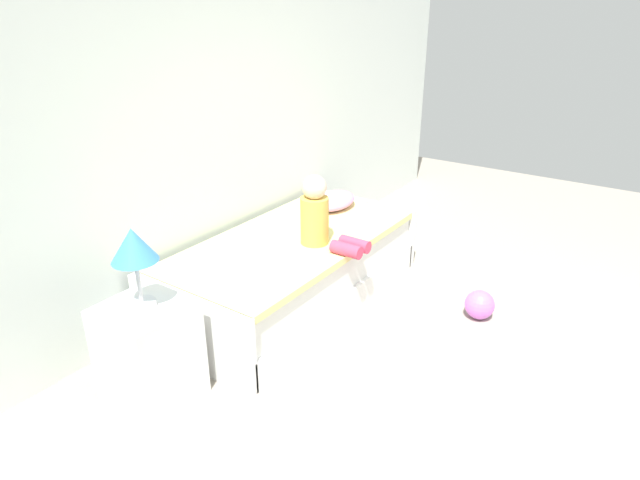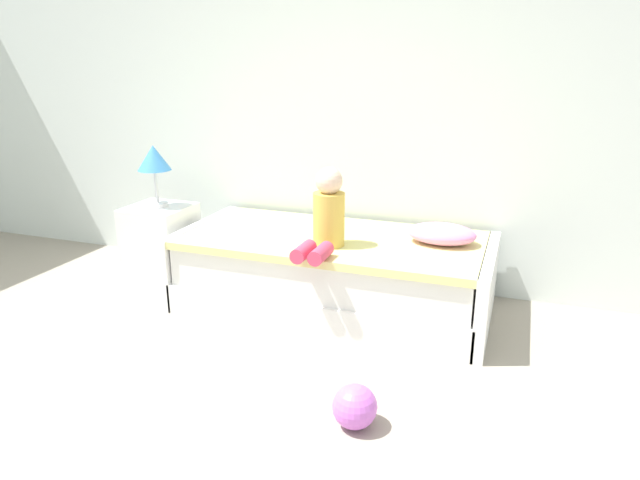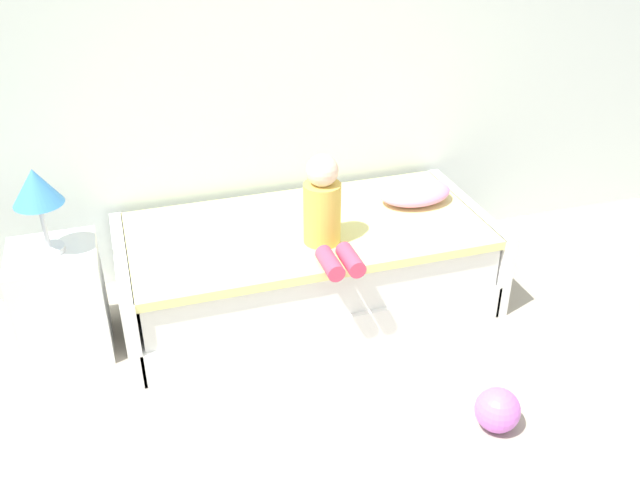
{
  "view_description": "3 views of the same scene",
  "coord_description": "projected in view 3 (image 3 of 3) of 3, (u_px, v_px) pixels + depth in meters",
  "views": [
    {
      "loc": [
        -2.59,
        -0.24,
        2.09
      ],
      "look_at": [
        0.27,
        1.75,
        0.55
      ],
      "focal_mm": 30.49,
      "sensor_mm": 36.0,
      "label": 1
    },
    {
      "loc": [
        1.43,
        -1.42,
        1.62
      ],
      "look_at": [
        0.27,
        1.75,
        0.55
      ],
      "focal_mm": 31.71,
      "sensor_mm": 36.0,
      "label": 2
    },
    {
      "loc": [
        -0.69,
        -1.28,
        2.37
      ],
      "look_at": [
        0.27,
        1.75,
        0.55
      ],
      "focal_mm": 38.84,
      "sensor_mm": 36.0,
      "label": 3
    }
  ],
  "objects": [
    {
      "name": "pillow",
      "position": [
        415.0,
        192.0,
        4.13
      ],
      "size": [
        0.44,
        0.3,
        0.13
      ],
      "primitive_type": "ellipsoid",
      "color": "#EA8CC6",
      "rests_on": "bed"
    },
    {
      "name": "nightstand",
      "position": [
        61.0,
        301.0,
        3.61
      ],
      "size": [
        0.44,
        0.44,
        0.6
      ],
      "primitive_type": "cube",
      "color": "white",
      "rests_on": "ground"
    },
    {
      "name": "bed",
      "position": [
        307.0,
        265.0,
        4.02
      ],
      "size": [
        2.11,
        1.0,
        0.5
      ],
      "color": "white",
      "rests_on": "ground"
    },
    {
      "name": "toy_ball",
      "position": [
        498.0,
        410.0,
        3.19
      ],
      "size": [
        0.21,
        0.21,
        0.21
      ],
      "primitive_type": "sphere",
      "color": "#CC66D8",
      "rests_on": "ground"
    },
    {
      "name": "table_lamp",
      "position": [
        36.0,
        191.0,
        3.29
      ],
      "size": [
        0.24,
        0.24,
        0.45
      ],
      "color": "silver",
      "rests_on": "nightstand"
    },
    {
      "name": "child_figure",
      "position": [
        325.0,
        211.0,
        3.61
      ],
      "size": [
        0.2,
        0.51,
        0.5
      ],
      "color": "gold",
      "rests_on": "bed"
    },
    {
      "name": "wall_rear",
      "position": [
        227.0,
        35.0,
        3.84
      ],
      "size": [
        7.2,
        0.1,
        2.9
      ],
      "primitive_type": "cube",
      "color": "silver",
      "rests_on": "ground"
    }
  ]
}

